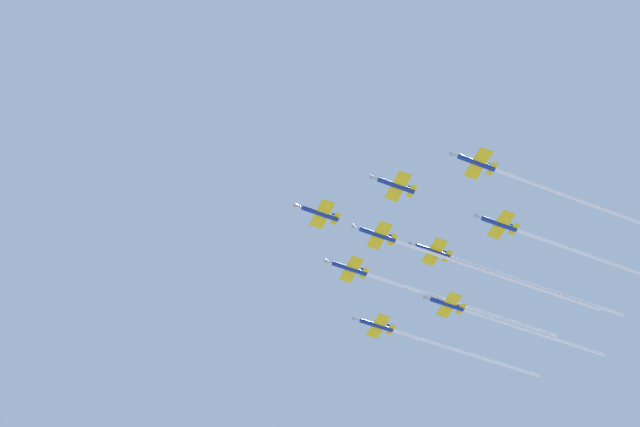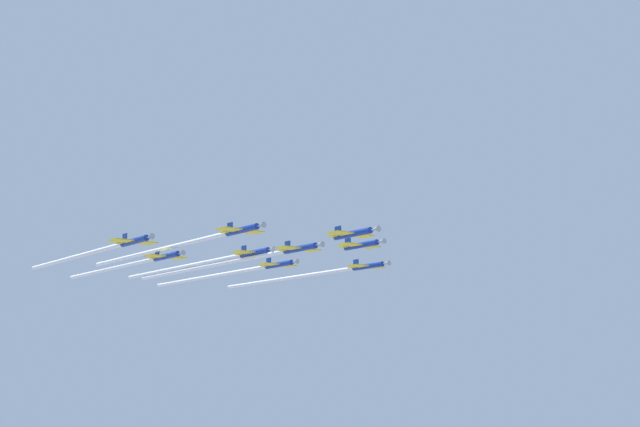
% 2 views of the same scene
% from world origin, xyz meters
% --- Properties ---
extents(jet_lead, '(12.55, 9.57, 2.62)m').
position_xyz_m(jet_lead, '(2.20, 13.70, 188.13)').
color(jet_lead, navy).
extents(jet_port_inner, '(12.55, 9.57, 2.62)m').
position_xyz_m(jet_port_inner, '(-16.43, 23.07, 189.14)').
color(jet_port_inner, navy).
extents(jet_starboard_inner, '(68.80, 25.38, 2.62)m').
position_xyz_m(jet_starboard_inner, '(-28.13, -11.86, 189.28)').
color(jet_starboard_inner, navy).
extents(jet_port_outer, '(71.73, 26.35, 2.62)m').
position_xyz_m(jet_port_outer, '(-35.48, 1.24, 187.27)').
color(jet_port_outer, navy).
extents(jet_starboard_outer, '(64.26, 23.88, 2.62)m').
position_xyz_m(jet_starboard_outer, '(-53.98, 26.19, 187.33)').
color(jet_starboard_outer, navy).
extents(jet_center_rear, '(57.47, 21.64, 2.62)m').
position_xyz_m(jet_center_rear, '(-32.48, -28.83, 187.55)').
color(jet_center_rear, navy).
extents(jet_port_trail, '(63.90, 23.76, 2.62)m').
position_xyz_m(jet_port_trail, '(-47.37, -2.68, 188.25)').
color(jet_port_trail, navy).
extents(jet_starboard_trail, '(63.96, 23.78, 2.62)m').
position_xyz_m(jet_starboard_trail, '(-63.22, 7.61, 188.04)').
color(jet_starboard_trail, navy).
extents(jet_tail_end, '(55.83, 21.09, 2.62)m').
position_xyz_m(jet_tail_end, '(-50.39, -19.22, 187.48)').
color(jet_tail_end, navy).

